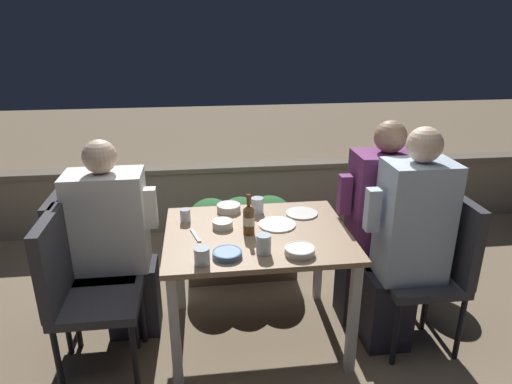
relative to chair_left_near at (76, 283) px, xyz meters
The scene contains 24 objects.
ground_plane 1.14m from the chair_left_near, ahead, with size 16.00×16.00×0.00m, color #847056.
parapet_wall 2.06m from the chair_left_near, 61.17° to the left, with size 9.00×0.18×0.61m.
dining_table 1.00m from the chair_left_near, ahead, with size 1.05×0.83×0.72m.
planter_hedge 1.36m from the chair_left_near, 44.18° to the left, with size 0.81×0.47×0.61m.
chair_left_near is the anchor object (origin of this frame).
chair_left_far 0.33m from the chair_left_near, 97.07° to the left, with size 0.45×0.44×0.93m.
person_white_polo 0.37m from the chair_left_near, 63.30° to the left, with size 0.50×0.26×1.24m.
chair_right_near 2.01m from the chair_left_near, ahead, with size 0.45×0.44×0.93m.
person_blue_shirt 1.82m from the chair_left_near, ahead, with size 0.47×0.26×1.34m.
chair_right_far 1.97m from the chair_left_near, ahead, with size 0.45×0.44×0.93m.
person_purple_stripe 1.77m from the chair_left_near, ahead, with size 0.48×0.26×1.31m.
beer_bottle 0.98m from the chair_left_near, ahead, with size 0.07×0.07×0.24m.
plate_0 1.35m from the chair_left_near, 16.04° to the left, with size 0.20×0.20×0.01m.
plate_1 1.15m from the chair_left_near, 11.63° to the left, with size 0.22×0.22×0.01m.
bowl_0 0.82m from the chair_left_near, ahead, with size 0.15×0.15×0.03m.
bowl_1 1.19m from the chair_left_near, ahead, with size 0.16×0.16×0.04m.
bowl_2 0.85m from the chair_left_near, 16.82° to the left, with size 0.12×0.12×0.04m.
bowl_3 0.99m from the chair_left_near, 29.31° to the left, with size 0.15×0.15×0.05m.
glass_cup_0 0.70m from the chair_left_near, 31.31° to the left, with size 0.06×0.06×0.08m.
glass_cup_1 1.13m from the chair_left_near, 22.73° to the left, with size 0.08×0.08×0.10m.
glass_cup_2 0.72m from the chair_left_near, 14.47° to the right, with size 0.08×0.08×0.09m.
glass_cup_3 1.01m from the chair_left_near, ahead, with size 0.08×0.08×0.10m.
fork_0 0.67m from the chair_left_near, 12.95° to the left, with size 0.06×0.17×0.01m.
potted_plant 2.41m from the chair_left_near, 17.67° to the left, with size 0.33×0.33×0.71m.
Camera 1 is at (-0.30, -2.33, 1.86)m, focal length 32.00 mm.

